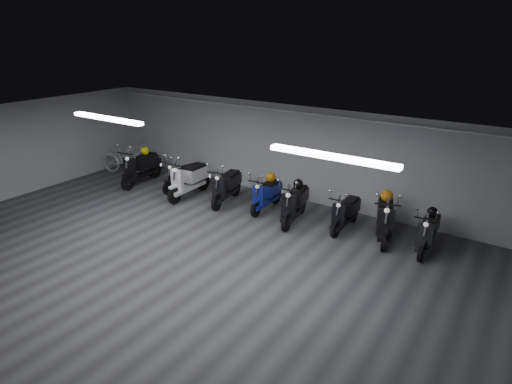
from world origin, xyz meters
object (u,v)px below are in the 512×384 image
Objects in this scene: scooter_9 at (429,226)px; scooter_7 at (346,208)px; helmet_0 at (145,151)px; helmet_3 at (271,177)px; scooter_1 at (184,171)px; scooter_2 at (188,174)px; scooter_4 at (266,189)px; bicycle at (126,156)px; helmet_4 at (298,184)px; scooter_5 at (295,198)px; helmet_2 at (432,212)px; scooter_8 at (386,212)px; scooter_0 at (140,162)px; helmet_1 at (387,196)px; scooter_3 at (226,181)px.

scooter_7 is at bearing 177.69° from scooter_9.
helmet_0 is 4.63m from helmet_3.
scooter_2 is at bearing -19.46° from scooter_1.
bicycle reaches higher than scooter_4.
scooter_7 is at bearing 3.89° from scooter_2.
scooter_4 reaches higher than helmet_4.
helmet_2 is (3.29, 0.54, 0.20)m from scooter_5.
bicycle is (-9.10, -0.13, -0.06)m from scooter_8.
helmet_2 is at bearing -2.89° from scooter_0.
scooter_9 is at bearing 1.43° from scooter_7.
scooter_1 is at bearing 167.95° from scooter_5.
helmet_1 is 3.25m from helmet_3.
helmet_1 is at bearing 5.30° from scooter_5.
scooter_1 is at bearing -105.39° from bicycle.
scooter_1 is 2.98m from scooter_4.
scooter_0 reaches higher than scooter_3.
bicycle reaches higher than scooter_7.
scooter_5 is 1.18m from helmet_3.
helmet_3 is at bearing -177.99° from helmet_1.
scooter_3 is at bearing -171.96° from scooter_4.
helmet_1 is (-0.08, 0.25, 0.31)m from scooter_8.
scooter_1 is (1.61, 0.32, -0.10)m from scooter_0.
helmet_1 is 1.10m from helmet_2.
scooter_2 is 7.18× the size of helmet_0.
helmet_0 is at bearing 168.98° from scooter_5.
scooter_7 is 5.60× the size of helmet_1.
scooter_7 is (5.32, 0.17, -0.03)m from scooter_1.
helmet_3 is at bearing 166.56° from helmet_4.
scooter_2 is 8.40× the size of helmet_2.
scooter_1 reaches higher than helmet_1.
scooter_3 is at bearing -174.84° from helmet_4.
bicycle is 6.78m from helmet_4.
helmet_1 is (2.20, 0.61, 0.33)m from scooter_5.
scooter_8 is (2.28, 0.36, 0.02)m from scooter_5.
scooter_0 is 0.99× the size of bicycle.
bicycle reaches higher than scooter_1.
helmet_3 is at bearing 90.00° from scooter_4.
helmet_1 reaches higher than helmet_3.
scooter_8 is 1.04m from helmet_2.
scooter_3 is at bearing -0.58° from helmet_0.
scooter_5 is (3.55, 0.18, -0.04)m from scooter_2.
scooter_4 reaches higher than helmet_0.
helmet_4 is (-2.33, -0.10, 0.28)m from scooter_8.
scooter_2 is at bearing -171.63° from scooter_4.
helmet_4 reaches higher than helmet_2.
helmet_1 is at bearing 176.63° from helmet_2.
helmet_0 is (1.15, -0.14, 0.41)m from bicycle.
helmet_0 is at bearing -176.99° from scooter_7.
helmet_0 is (-5.66, 0.08, 0.36)m from scooter_5.
bicycle is 7.31× the size of helmet_0.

